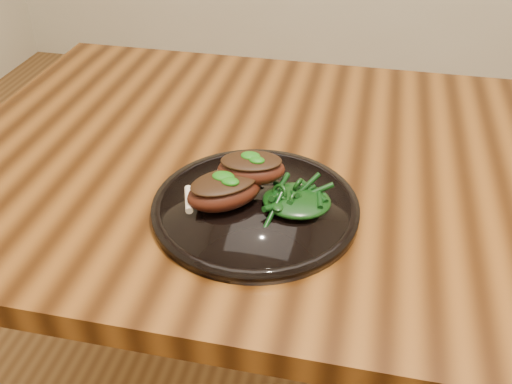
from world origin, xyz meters
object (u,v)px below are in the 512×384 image
Objects in this scene: desk at (419,214)px; plate at (256,207)px; lamb_chop_front at (224,190)px; greens_heap at (297,197)px.

plate is (-0.25, -0.16, 0.09)m from desk.
desk is 0.36m from lamb_chop_front.
plate is 0.06m from greens_heap.
plate is at bearing -147.15° from desk.
greens_heap reaches higher than desk.
desk is 0.27m from greens_heap.
lamb_chop_front reaches higher than plate.
greens_heap is (0.06, 0.01, 0.02)m from plate.
greens_heap is at bearing 9.05° from lamb_chop_front.
lamb_chop_front is (-0.29, -0.17, 0.12)m from desk.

